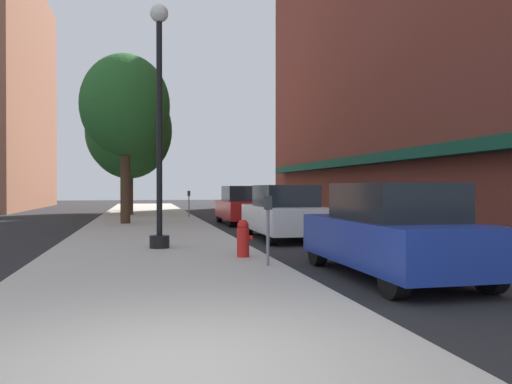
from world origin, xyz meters
TOP-DOWN VIEW (x-y plane):
  - ground_plane at (4.00, 18.00)m, footprint 90.00×90.00m
  - sidewalk_slab at (0.00, 19.00)m, footprint 4.80×50.00m
  - building_right_brick at (14.99, 22.00)m, footprint 6.80×40.00m
  - lamppost at (0.15, 8.35)m, footprint 0.48×0.48m
  - fire_hydrant at (1.83, 6.33)m, footprint 0.33×0.26m
  - parking_meter_near at (2.05, 21.55)m, footprint 0.14×0.09m
  - parking_meter_far at (2.05, 5.07)m, footprint 0.14×0.09m
  - tree_near at (-1.42, 29.75)m, footprint 4.79×4.79m
  - tree_mid at (-0.93, 17.33)m, footprint 3.63×3.63m
  - tree_far at (-0.93, 24.32)m, footprint 4.60×4.60m
  - car_blue at (4.00, 3.96)m, footprint 1.80×4.30m
  - car_white at (4.00, 10.85)m, footprint 1.80×4.30m
  - car_red at (4.00, 17.40)m, footprint 1.80×4.30m

SIDE VIEW (x-z plane):
  - ground_plane at x=4.00m, z-range 0.00..0.00m
  - sidewalk_slab at x=0.00m, z-range 0.00..0.12m
  - fire_hydrant at x=1.83m, z-range 0.12..0.91m
  - car_blue at x=4.00m, z-range -0.02..1.64m
  - car_white at x=4.00m, z-range -0.02..1.64m
  - car_red at x=4.00m, z-range -0.02..1.64m
  - parking_meter_near at x=2.05m, z-range 0.29..1.60m
  - parking_meter_far at x=2.05m, z-range 0.29..1.60m
  - lamppost at x=0.15m, z-range 0.25..6.15m
  - tree_far at x=-0.93m, z-range 1.09..8.35m
  - tree_mid at x=-0.93m, z-range 1.47..8.42m
  - tree_near at x=-1.42m, z-range 1.26..9.09m
  - building_right_brick at x=14.99m, z-range -0.02..23.16m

